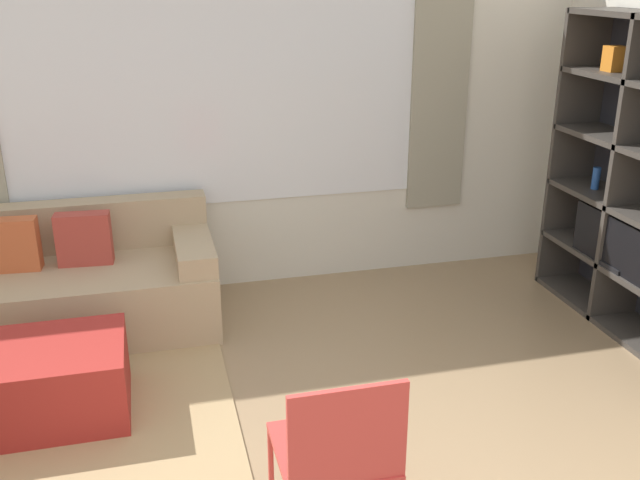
# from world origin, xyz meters

# --- Properties ---
(wall_back) EXTENTS (6.53, 0.11, 2.70)m
(wall_back) POSITION_xyz_m (0.00, 3.23, 1.36)
(wall_back) COLOR silver
(wall_back) RESTS_ON ground_plane
(couch_main) EXTENTS (1.88, 0.87, 0.78)m
(couch_main) POSITION_xyz_m (-1.08, 2.75, 0.30)
(couch_main) COLOR tan
(couch_main) RESTS_ON ground_plane
(ottoman) EXTENTS (0.75, 0.62, 0.41)m
(ottoman) POSITION_xyz_m (-1.08, 1.74, 0.20)
(ottoman) COLOR #A82823
(ottoman) RESTS_ON ground_plane
(folding_chair) EXTENTS (0.44, 0.46, 0.86)m
(folding_chair) POSITION_xyz_m (0.10, 0.42, 0.52)
(folding_chair) COLOR #CC3D38
(folding_chair) RESTS_ON ground_plane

